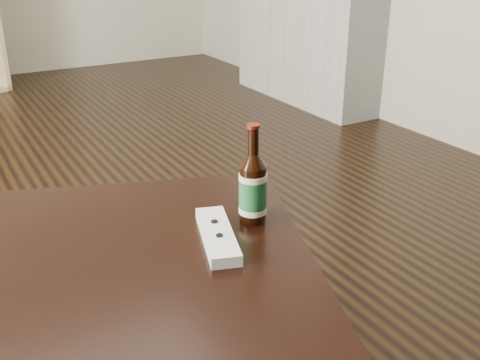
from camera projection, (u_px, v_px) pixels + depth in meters
beer_bottle at (253, 188)px, 1.13m from camera, size 0.07×0.07×0.21m
remote at (217, 235)px, 1.08m from camera, size 0.12×0.21×0.03m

